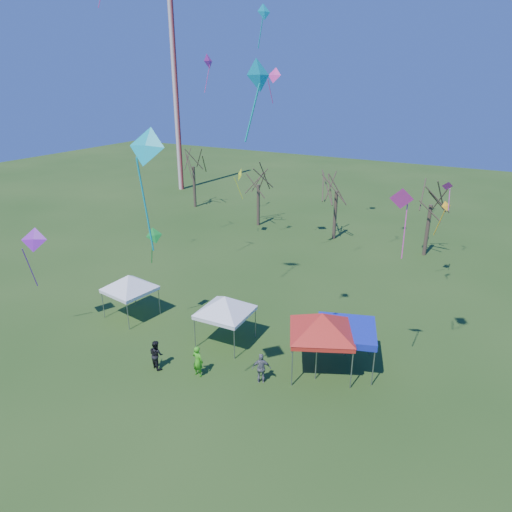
{
  "coord_description": "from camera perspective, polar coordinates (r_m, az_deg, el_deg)",
  "views": [
    {
      "loc": [
        11.09,
        -15.47,
        14.44
      ],
      "look_at": [
        0.9,
        3.0,
        6.16
      ],
      "focal_mm": 32.0,
      "sensor_mm": 36.0,
      "label": 1
    }
  ],
  "objects": [
    {
      "name": "kite_5",
      "position": [
        15.73,
        -13.6,
        13.02
      ],
      "size": [
        1.43,
        0.87,
        4.4
      ],
      "rotation": [
        0.0,
        0.0,
        0.12
      ],
      "color": "#0CB0BA",
      "rests_on": "ground"
    },
    {
      "name": "kite_14",
      "position": [
        28.33,
        -26.05,
        1.8
      ],
      "size": [
        1.65,
        1.47,
        3.71
      ],
      "rotation": [
        0.0,
        0.0,
        0.56
      ],
      "color": "purple",
      "rests_on": "ground"
    },
    {
      "name": "kite_11",
      "position": [
        36.63,
        2.27,
        21.63
      ],
      "size": [
        1.24,
        0.73,
        2.61
      ],
      "rotation": [
        0.0,
        0.0,
        6.12
      ],
      "color": "#F536A1",
      "rests_on": "ground"
    },
    {
      "name": "kite_22",
      "position": [
        34.94,
        22.62,
        5.61
      ],
      "size": [
        1.0,
        1.0,
        2.61
      ],
      "rotation": [
        0.0,
        0.0,
        0.79
      ],
      "color": "yellow",
      "rests_on": "ground"
    },
    {
      "name": "kite_1",
      "position": [
        26.77,
        -12.59,
        2.46
      ],
      "size": [
        0.91,
        1.08,
        2.19
      ],
      "rotation": [
        0.0,
        0.0,
        1.05
      ],
      "color": "green",
      "rests_on": "ground"
    },
    {
      "name": "ground",
      "position": [
        23.89,
        -5.59,
        -15.86
      ],
      "size": [
        140.0,
        140.0,
        0.0
      ],
      "primitive_type": "plane",
      "color": "#234516",
      "rests_on": "ground"
    },
    {
      "name": "person_green",
      "position": [
        24.2,
        -7.29,
        -12.89
      ],
      "size": [
        0.67,
        0.47,
        1.72
      ],
      "primitive_type": "imported",
      "rotation": [
        0.0,
        0.0,
        3.04
      ],
      "color": "green",
      "rests_on": "ground"
    },
    {
      "name": "radio_mast",
      "position": [
        63.08,
        -10.01,
        19.39
      ],
      "size": [
        0.7,
        0.7,
        25.0
      ],
      "primitive_type": "cylinder",
      "color": "silver",
      "rests_on": "ground"
    },
    {
      "name": "tree_0",
      "position": [
        54.03,
        -7.93,
        12.79
      ],
      "size": [
        3.83,
        3.83,
        8.44
      ],
      "color": "#3D2D21",
      "rests_on": "ground"
    },
    {
      "name": "tree_3",
      "position": [
        40.7,
        21.33,
        8.14
      ],
      "size": [
        3.59,
        3.59,
        7.91
      ],
      "color": "#3D2D21",
      "rests_on": "ground"
    },
    {
      "name": "kite_17",
      "position": [
        20.65,
        17.76,
        6.72
      ],
      "size": [
        1.07,
        0.66,
        3.15
      ],
      "rotation": [
        0.0,
        0.0,
        3.38
      ],
      "color": "#CF2E96",
      "rests_on": "ground"
    },
    {
      "name": "tent_blue",
      "position": [
        24.42,
        11.19,
        -9.15
      ],
      "size": [
        3.8,
        3.8,
        2.37
      ],
      "rotation": [
        0.0,
        0.0,
        0.32
      ],
      "color": "gray",
      "rests_on": "ground"
    },
    {
      "name": "person_dark",
      "position": [
        25.15,
        -12.36,
        -11.93
      ],
      "size": [
        0.94,
        0.83,
        1.63
      ],
      "primitive_type": "imported",
      "rotation": [
        0.0,
        0.0,
        2.83
      ],
      "color": "black",
      "rests_on": "ground"
    },
    {
      "name": "tent_red",
      "position": [
        23.47,
        8.26,
        -7.59
      ],
      "size": [
        4.14,
        4.14,
        3.89
      ],
      "rotation": [
        0.0,
        0.0,
        0.43
      ],
      "color": "gray",
      "rests_on": "ground"
    },
    {
      "name": "person_grey",
      "position": [
        23.58,
        0.68,
        -13.85
      ],
      "size": [
        1.03,
        0.79,
        1.63
      ],
      "primitive_type": "imported",
      "rotation": [
        0.0,
        0.0,
        3.62
      ],
      "color": "slate",
      "rests_on": "ground"
    },
    {
      "name": "tent_white_west",
      "position": [
        29.77,
        -15.64,
        -2.66
      ],
      "size": [
        3.73,
        3.73,
        3.32
      ],
      "rotation": [
        0.0,
        0.0,
        -0.15
      ],
      "color": "gray",
      "rests_on": "ground"
    },
    {
      "name": "kite_13",
      "position": [
        41.84,
        -2.11,
        10.08
      ],
      "size": [
        1.13,
        1.14,
        2.97
      ],
      "rotation": [
        0.0,
        0.0,
        5.49
      ],
      "color": "#CDE217",
      "rests_on": "ground"
    },
    {
      "name": "tree_1",
      "position": [
        46.49,
        0.3,
        10.73
      ],
      "size": [
        3.42,
        3.42,
        7.54
      ],
      "color": "#3D2D21",
      "rests_on": "ground"
    },
    {
      "name": "kite_2",
      "position": [
        46.02,
        -5.95,
        23.04
      ],
      "size": [
        0.73,
        1.37,
        3.44
      ],
      "rotation": [
        0.0,
        0.0,
        1.58
      ],
      "color": "#F336AA",
      "rests_on": "ground"
    },
    {
      "name": "tree_2",
      "position": [
        42.84,
        10.19,
        10.15
      ],
      "size": [
        3.71,
        3.71,
        8.18
      ],
      "color": "#3D2D21",
      "rests_on": "ground"
    },
    {
      "name": "kite_27",
      "position": [
        15.68,
        0.37,
        21.57
      ],
      "size": [
        0.69,
        1.09,
        2.63
      ],
      "rotation": [
        0.0,
        0.0,
        1.31
      ],
      "color": "#0CBABF",
      "rests_on": "ground"
    },
    {
      "name": "kite_19",
      "position": [
        34.13,
        22.82,
        8.0
      ],
      "size": [
        0.86,
        0.68,
        2.02
      ],
      "rotation": [
        0.0,
        0.0,
        3.48
      ],
      "color": "#E332B0",
      "rests_on": "ground"
    },
    {
      "name": "tent_white_mid",
      "position": [
        25.86,
        -3.9,
        -5.46
      ],
      "size": [
        3.88,
        3.88,
        3.42
      ],
      "rotation": [
        0.0,
        0.0,
        0.04
      ],
      "color": "gray",
      "rests_on": "ground"
    },
    {
      "name": "kite_24",
      "position": [
        31.39,
        1.01,
        28.15
      ],
      "size": [
        0.7,
        0.96,
        2.51
      ],
      "rotation": [
        0.0,
        0.0,
        1.11
      ],
      "color": "#0DBBCA",
      "rests_on": "ground"
    }
  ]
}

